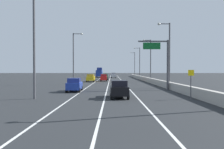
{
  "coord_description": "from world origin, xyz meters",
  "views": [
    {
      "loc": [
        -1.23,
        -4.58,
        2.97
      ],
      "look_at": [
        -1.02,
        45.0,
        1.98
      ],
      "focal_mm": 35.29,
      "sensor_mm": 36.0,
      "label": 1
    }
  ],
  "objects_px": {
    "lamp_post_right_second": "(167,51)",
    "car_yellow_3": "(90,78)",
    "lamp_post_right_third": "(149,58)",
    "car_silver_0": "(112,75)",
    "lamp_post_right_fifth": "(133,63)",
    "car_red_4": "(103,78)",
    "car_black_1": "(118,89)",
    "car_green_2": "(104,77)",
    "lamp_post_left_near": "(35,39)",
    "speed_advisory_sign": "(190,82)",
    "lamp_post_left_mid": "(74,55)",
    "box_truck": "(98,73)",
    "car_blue_5": "(74,85)",
    "lamp_post_right_fourth": "(138,61)",
    "overhead_sign_gantry": "(162,58)"
  },
  "relations": [
    {
      "from": "lamp_post_right_fifth",
      "to": "car_black_1",
      "type": "height_order",
      "value": "lamp_post_right_fifth"
    },
    {
      "from": "lamp_post_right_third",
      "to": "car_silver_0",
      "type": "bearing_deg",
      "value": 107.82
    },
    {
      "from": "speed_advisory_sign",
      "to": "box_truck",
      "type": "distance_m",
      "value": 68.75
    },
    {
      "from": "speed_advisory_sign",
      "to": "lamp_post_left_near",
      "type": "bearing_deg",
      "value": 179.75
    },
    {
      "from": "car_black_1",
      "to": "car_green_2",
      "type": "bearing_deg",
      "value": 93.73
    },
    {
      "from": "car_blue_5",
      "to": "box_truck",
      "type": "bearing_deg",
      "value": 90.02
    },
    {
      "from": "speed_advisory_sign",
      "to": "lamp_post_right_second",
      "type": "bearing_deg",
      "value": 85.0
    },
    {
      "from": "overhead_sign_gantry",
      "to": "car_blue_5",
      "type": "xyz_separation_m",
      "value": [
        -12.88,
        -2.74,
        -3.79
      ]
    },
    {
      "from": "lamp_post_right_fifth",
      "to": "car_silver_0",
      "type": "relative_size",
      "value": 2.48
    },
    {
      "from": "car_black_1",
      "to": "car_red_4",
      "type": "height_order",
      "value": "car_red_4"
    },
    {
      "from": "lamp_post_left_mid",
      "to": "car_green_2",
      "type": "distance_m",
      "value": 22.77
    },
    {
      "from": "lamp_post_right_second",
      "to": "lamp_post_right_fifth",
      "type": "bearing_deg",
      "value": 89.63
    },
    {
      "from": "lamp_post_right_fourth",
      "to": "lamp_post_left_near",
      "type": "height_order",
      "value": "same"
    },
    {
      "from": "speed_advisory_sign",
      "to": "lamp_post_left_mid",
      "type": "distance_m",
      "value": 29.37
    },
    {
      "from": "lamp_post_right_third",
      "to": "car_blue_5",
      "type": "xyz_separation_m",
      "value": [
        -14.93,
        -26.45,
        -5.27
      ]
    },
    {
      "from": "lamp_post_left_mid",
      "to": "box_truck",
      "type": "xyz_separation_m",
      "value": [
        2.76,
        43.28,
        -4.36
      ]
    },
    {
      "from": "speed_advisory_sign",
      "to": "lamp_post_right_third",
      "type": "bearing_deg",
      "value": 87.3
    },
    {
      "from": "car_yellow_3",
      "to": "car_red_4",
      "type": "relative_size",
      "value": 0.95
    },
    {
      "from": "lamp_post_right_second",
      "to": "car_silver_0",
      "type": "relative_size",
      "value": 2.48
    },
    {
      "from": "car_silver_0",
      "to": "car_blue_5",
      "type": "distance_m",
      "value": 55.41
    },
    {
      "from": "car_black_1",
      "to": "car_green_2",
      "type": "xyz_separation_m",
      "value": [
        -2.91,
        44.57,
        0.02
      ]
    },
    {
      "from": "lamp_post_right_third",
      "to": "box_truck",
      "type": "distance_m",
      "value": 36.69
    },
    {
      "from": "car_green_2",
      "to": "car_yellow_3",
      "type": "height_order",
      "value": "car_yellow_3"
    },
    {
      "from": "lamp_post_right_fifth",
      "to": "car_blue_5",
      "type": "bearing_deg",
      "value": -102.65
    },
    {
      "from": "car_yellow_3",
      "to": "lamp_post_right_third",
      "type": "bearing_deg",
      "value": 3.25
    },
    {
      "from": "lamp_post_right_second",
      "to": "car_silver_0",
      "type": "bearing_deg",
      "value": 100.28
    },
    {
      "from": "lamp_post_right_second",
      "to": "car_yellow_3",
      "type": "height_order",
      "value": "lamp_post_right_second"
    },
    {
      "from": "lamp_post_left_near",
      "to": "car_black_1",
      "type": "bearing_deg",
      "value": 6.05
    },
    {
      "from": "box_truck",
      "to": "car_yellow_3",
      "type": "bearing_deg",
      "value": -90.38
    },
    {
      "from": "lamp_post_right_third",
      "to": "car_green_2",
      "type": "bearing_deg",
      "value": 136.44
    },
    {
      "from": "lamp_post_right_fifth",
      "to": "car_red_4",
      "type": "bearing_deg",
      "value": -107.72
    },
    {
      "from": "lamp_post_left_mid",
      "to": "car_green_2",
      "type": "relative_size",
      "value": 2.55
    },
    {
      "from": "car_black_1",
      "to": "car_green_2",
      "type": "relative_size",
      "value": 0.96
    },
    {
      "from": "speed_advisory_sign",
      "to": "lamp_post_right_third",
      "type": "xyz_separation_m",
      "value": [
        1.61,
        34.22,
        4.45
      ]
    },
    {
      "from": "car_blue_5",
      "to": "speed_advisory_sign",
      "type": "bearing_deg",
      "value": -30.27
    },
    {
      "from": "overhead_sign_gantry",
      "to": "car_red_4",
      "type": "bearing_deg",
      "value": 110.59
    },
    {
      "from": "lamp_post_right_third",
      "to": "box_truck",
      "type": "bearing_deg",
      "value": 114.23
    },
    {
      "from": "lamp_post_right_third",
      "to": "car_silver_0",
      "type": "relative_size",
      "value": 2.48
    },
    {
      "from": "car_silver_0",
      "to": "car_red_4",
      "type": "relative_size",
      "value": 0.99
    },
    {
      "from": "lamp_post_right_third",
      "to": "box_truck",
      "type": "xyz_separation_m",
      "value": [
        -14.95,
        33.22,
        -4.36
      ]
    },
    {
      "from": "speed_advisory_sign",
      "to": "car_silver_0",
      "type": "relative_size",
      "value": 0.68
    },
    {
      "from": "lamp_post_right_second",
      "to": "car_green_2",
      "type": "bearing_deg",
      "value": 110.16
    },
    {
      "from": "car_red_4",
      "to": "car_yellow_3",
      "type": "bearing_deg",
      "value": -132.38
    },
    {
      "from": "lamp_post_right_fourth",
      "to": "car_silver_0",
      "type": "distance_m",
      "value": 13.44
    },
    {
      "from": "lamp_post_right_fourth",
      "to": "box_truck",
      "type": "xyz_separation_m",
      "value": [
        -14.66,
        13.14,
        -4.36
      ]
    },
    {
      "from": "lamp_post_right_fifth",
      "to": "lamp_post_left_mid",
      "type": "height_order",
      "value": "same"
    },
    {
      "from": "lamp_post_right_fourth",
      "to": "car_silver_0",
      "type": "relative_size",
      "value": 2.48
    },
    {
      "from": "lamp_post_right_second",
      "to": "car_silver_0",
      "type": "xyz_separation_m",
      "value": [
        -8.84,
        48.74,
        -5.21
      ]
    },
    {
      "from": "lamp_post_right_fourth",
      "to": "lamp_post_right_fifth",
      "type": "height_order",
      "value": "same"
    },
    {
      "from": "lamp_post_right_second",
      "to": "lamp_post_right_fourth",
      "type": "height_order",
      "value": "same"
    }
  ]
}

